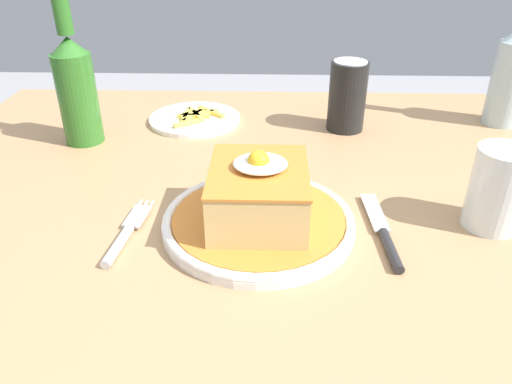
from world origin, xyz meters
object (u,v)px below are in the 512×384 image
knife (383,238)px  soda_can (345,96)px  beer_bottle_green (73,85)px  side_plate_fries (193,119)px  main_plate (256,221)px  drinking_glass (493,194)px  fork (122,235)px  beer_bottle_clear (510,71)px

knife → soda_can: size_ratio=1.34×
beer_bottle_green → side_plate_fries: size_ratio=1.56×
main_plate → knife: bearing=-10.2°
soda_can → beer_bottle_green: size_ratio=0.47×
drinking_glass → side_plate_fries: (-0.42, 0.34, -0.04)m
drinking_glass → side_plate_fries: size_ratio=0.62×
main_plate → knife: 0.16m
fork → beer_bottle_green: size_ratio=0.53×
main_plate → drinking_glass: drinking_glass is taller
main_plate → beer_bottle_green: bearing=139.8°
knife → beer_bottle_clear: size_ratio=0.62×
fork → soda_can: soda_can is taller
main_plate → beer_bottle_green: 0.41m
fork → drinking_glass: (0.45, 0.05, 0.04)m
fork → beer_bottle_clear: bearing=33.1°
knife → soda_can: soda_can is taller
beer_bottle_green → drinking_glass: beer_bottle_green is taller
knife → side_plate_fries: bearing=126.6°
soda_can → side_plate_fries: soda_can is taller
knife → soda_can: 0.36m
side_plate_fries → beer_bottle_green: bearing=-151.8°
main_plate → fork: bearing=-169.1°
beer_bottle_green → side_plate_fries: (0.18, 0.09, -0.09)m
main_plate → fork: 0.16m
side_plate_fries → main_plate: bearing=-69.9°
beer_bottle_clear → drinking_glass: 0.38m
beer_bottle_clear → drinking_glass: beer_bottle_clear is taller
knife → beer_bottle_clear: 0.49m
main_plate → beer_bottle_clear: bearing=39.3°
fork → soda_can: size_ratio=1.14×
main_plate → soda_can: 0.36m
beer_bottle_clear → side_plate_fries: size_ratio=1.56×
soda_can → drinking_glass: soda_can is taller
soda_can → drinking_glass: bearing=-65.4°
soda_can → main_plate: bearing=-114.5°
main_plate → soda_can: (0.15, 0.33, 0.05)m
soda_can → side_plate_fries: 0.28m
knife → side_plate_fries: 0.47m
side_plate_fries → knife: bearing=-53.4°
beer_bottle_green → side_plate_fries: beer_bottle_green is taller
fork → beer_bottle_clear: 0.73m
fork → beer_bottle_green: (-0.14, 0.29, 0.09)m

